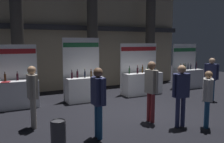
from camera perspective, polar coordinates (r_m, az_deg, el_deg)
ground_plane at (r=8.11m, az=6.04°, el=-9.89°), size 24.00×24.00×0.00m
hall_colonnade at (r=12.08m, az=-6.10°, el=8.78°), size 11.10×1.33×5.58m
exhibitor_booth_0 at (r=9.18m, az=-23.16°, el=-4.60°), size 1.89×0.72×2.29m
exhibitor_booth_1 at (r=9.56m, az=-6.78°, el=-3.50°), size 1.55×0.66×2.55m
exhibitor_booth_2 at (r=10.81m, az=7.29°, el=-2.37°), size 1.93×0.66×2.31m
exhibitor_booth_3 at (r=12.74m, az=17.93°, el=-1.26°), size 1.54×0.66×2.28m
trash_bin at (r=5.71m, az=-12.92°, el=-14.34°), size 0.35×0.35×0.60m
visitor_0 at (r=6.81m, az=16.45°, el=-4.32°), size 0.58×0.26×1.75m
visitor_1 at (r=7.01m, az=22.24°, el=-5.15°), size 0.43×0.43×1.59m
visitor_2 at (r=7.01m, az=9.52°, el=-3.54°), size 0.27×0.52×1.82m
visitor_3 at (r=10.34m, az=22.99°, el=-0.82°), size 0.41×0.48×1.74m
visitor_4 at (r=6.79m, az=-18.77°, el=-4.60°), size 0.27×0.52×1.74m
visitor_5 at (r=5.75m, az=-3.36°, el=-6.02°), size 0.26×0.54×1.76m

